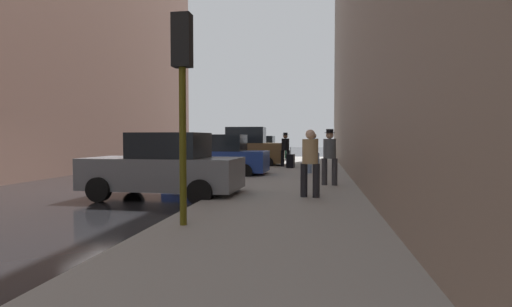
% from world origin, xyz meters
% --- Properties ---
extents(ground_plane, '(120.00, 120.00, 0.00)m').
position_xyz_m(ground_plane, '(0.00, 0.00, 0.00)').
color(ground_plane, black).
extents(sidewalk, '(4.00, 40.00, 0.15)m').
position_xyz_m(sidewalk, '(6.00, 0.00, 0.07)').
color(sidewalk, gray).
rests_on(sidewalk, ground_plane).
extents(parked_gray_coupe, '(4.26, 2.17, 1.79)m').
position_xyz_m(parked_gray_coupe, '(2.65, -1.96, 0.85)').
color(parked_gray_coupe, slate).
rests_on(parked_gray_coupe, ground_plane).
extents(parked_blue_sedan, '(4.24, 2.13, 1.79)m').
position_xyz_m(parked_blue_sedan, '(2.65, 3.89, 0.85)').
color(parked_blue_sedan, navy).
rests_on(parked_blue_sedan, ground_plane).
extents(parked_bronze_suv, '(4.64, 2.14, 2.25)m').
position_xyz_m(parked_bronze_suv, '(2.65, 9.62, 1.03)').
color(parked_bronze_suv, brown).
rests_on(parked_bronze_suv, ground_plane).
extents(parked_dark_green_sedan, '(4.21, 2.09, 1.79)m').
position_xyz_m(parked_dark_green_sedan, '(2.65, 15.06, 0.85)').
color(parked_dark_green_sedan, '#193828').
rests_on(parked_dark_green_sedan, ground_plane).
extents(fire_hydrant, '(0.42, 0.22, 0.70)m').
position_xyz_m(fire_hydrant, '(4.45, 4.19, 0.50)').
color(fire_hydrant, red).
rests_on(fire_hydrant, sidewalk).
extents(traffic_light, '(0.32, 0.32, 3.60)m').
position_xyz_m(traffic_light, '(4.50, -5.75, 2.76)').
color(traffic_light, '#514C0F').
rests_on(traffic_light, sidewalk).
extents(pedestrian_with_fedora, '(0.53, 0.49, 1.78)m').
position_xyz_m(pedestrian_with_fedora, '(5.08, 8.53, 1.14)').
color(pedestrian_with_fedora, black).
rests_on(pedestrian_with_fedora, sidewalk).
extents(pedestrian_in_jeans, '(0.52, 0.47, 1.71)m').
position_xyz_m(pedestrian_in_jeans, '(6.59, 4.85, 1.10)').
color(pedestrian_in_jeans, '#728CB2').
rests_on(pedestrian_in_jeans, sidewalk).
extents(pedestrian_with_beanie, '(0.52, 0.46, 1.78)m').
position_xyz_m(pedestrian_with_beanie, '(7.14, 0.51, 1.14)').
color(pedestrian_with_beanie, '#333338').
rests_on(pedestrian_with_beanie, sidewalk).
extents(pedestrian_in_tan_coat, '(0.53, 0.49, 1.71)m').
position_xyz_m(pedestrian_in_tan_coat, '(6.59, -2.17, 1.10)').
color(pedestrian_in_tan_coat, black).
rests_on(pedestrian_in_tan_coat, sidewalk).
extents(rolling_suitcase, '(0.41, 0.59, 1.04)m').
position_xyz_m(rolling_suitcase, '(5.41, 7.76, 0.49)').
color(rolling_suitcase, black).
rests_on(rolling_suitcase, sidewalk).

